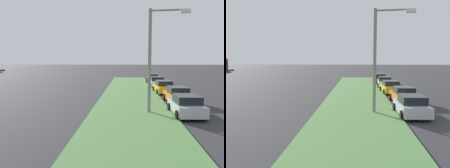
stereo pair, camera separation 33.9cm
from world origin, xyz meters
The scene contains 7 objects.
grass_median centered at (10.00, 7.90, 0.06)m, with size 60.00×6.00×0.12m, color #517F42.
parked_car_silver centered at (5.54, 4.07, 0.72)m, with size 4.36×2.14×1.47m.
parked_car_orange centered at (10.82, 3.69, 0.72)m, with size 4.36×2.14×1.47m.
parked_car_yellow centered at (17.17, 4.07, 0.72)m, with size 4.39×2.19×1.47m.
parked_car_white centered at (23.48, 4.09, 0.72)m, with size 4.36×2.13×1.47m.
parked_car_red centered at (30.00, 4.11, 0.72)m, with size 4.39×2.19×1.47m.
streetlight centered at (6.09, 6.26, 4.39)m, with size 0.63×2.87×7.50m.
Camera 2 is at (-12.43, 7.82, 4.01)m, focal length 41.14 mm.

